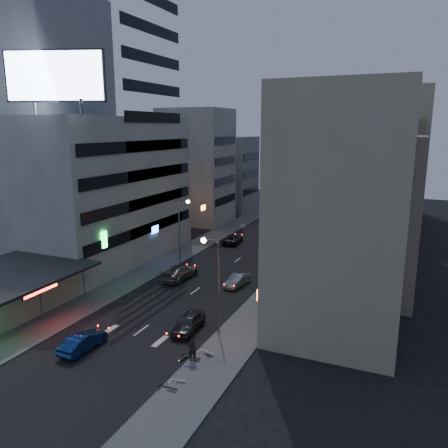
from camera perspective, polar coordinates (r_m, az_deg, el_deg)
The scene contains 29 objects.
ground at distance 35.77m, azimuth -14.51°, elevation -15.91°, with size 180.00×180.00×0.00m, color black.
sidewalk_left at distance 63.46m, azimuth -3.58°, elevation -2.81°, with size 4.00×120.00×0.12m, color #4C4C4F.
sidewalk_right at distance 58.18m, azimuth 10.63°, elevation -4.43°, with size 4.00×120.00×0.12m, color #4C4C4F.
food_court at distance 45.48m, azimuth -27.16°, elevation -7.92°, with size 11.00×13.00×3.88m.
white_building at distance 58.36m, azimuth -16.17°, elevation 4.34°, with size 14.00×24.00×18.00m, color #B9B9B4.
grey_tower at distance 66.10m, azimuth -21.07°, elevation 11.87°, with size 10.00×14.00×34.00m, color gray.
shophouse_near at distance 35.92m, azimuth 15.05°, elevation 1.19°, with size 10.00×11.00×20.00m, color tan.
shophouse_mid at distance 47.46m, azimuth 17.64°, elevation 1.24°, with size 11.00×12.00×16.00m, color gray.
shophouse_far at distance 59.91m, azimuth 18.73°, elevation 6.30°, with size 10.00×14.00×22.00m, color tan.
far_left_a at distance 78.28m, azimuth -3.58°, elevation 7.49°, with size 11.00×10.00×20.00m, color #B9B9B4.
far_left_b at distance 90.43m, azimuth -0.07°, elevation 6.59°, with size 12.00×10.00×15.00m, color gray.
far_right_a at distance 74.96m, azimuth 20.05°, elevation 5.78°, with size 11.00×12.00×18.00m, color gray.
far_right_b at distance 88.64m, azimuth 21.15°, elevation 8.57°, with size 12.00×12.00×24.00m, color tan.
billboard at distance 47.94m, azimuth -21.21°, elevation 17.53°, with size 9.52×3.75×6.20m.
street_lamp_right_near at distance 35.43m, azimuth -1.32°, elevation -6.30°, with size 1.60×0.44×8.02m.
street_lamp_left at distance 54.39m, azimuth -5.53°, elevation 0.32°, with size 1.60×0.44×8.02m.
street_lamp_right_far at distance 66.93m, azimuth 11.02°, elevation 2.44°, with size 1.60×0.44×8.02m.
parked_car_right_near at distance 37.69m, azimuth -4.66°, elevation -12.71°, with size 1.77×4.40×1.50m, color #2A2A2F.
parked_car_right_mid at distance 47.51m, azimuth 1.73°, elevation -7.37°, with size 1.35×3.88×1.28m, color #9D9EA5.
parked_car_left at distance 64.60m, azimuth 1.16°, elevation -1.96°, with size 2.20×4.78×1.33m, color #242327.
parked_car_right_far at distance 65.23m, azimuth 8.02°, elevation -1.80°, with size 2.30×5.65×1.64m, color #A5A8AD.
road_car_blue at distance 36.36m, azimuth -17.93°, elevation -14.41°, with size 1.47×4.20×1.38m, color navy.
road_car_silver at distance 49.83m, azimuth -5.84°, elevation -6.29°, with size 2.22×5.45×1.58m, color gray.
person at distance 33.10m, azimuth -4.18°, elevation -16.04°, with size 0.63×0.41×1.72m, color black.
scooter_black_a at distance 30.21m, azimuth -5.98°, elevation -19.78°, with size 1.81×0.60×1.10m, color black, non-canonical shape.
scooter_silver_a at distance 31.06m, azimuth -4.91°, elevation -18.86°, with size 1.69×0.56×1.03m, color gray, non-canonical shape.
scooter_blue at distance 32.44m, azimuth -3.45°, elevation -17.42°, with size 1.59×0.53×0.97m, color navy, non-canonical shape.
scooter_black_b at distance 33.39m, azimuth -2.98°, elevation -16.22°, with size 2.02×0.67×1.24m, color black, non-canonical shape.
scooter_silver_b at distance 33.86m, azimuth -1.06°, elevation -15.75°, with size 2.07×0.69×1.26m, color #96989D, non-canonical shape.
Camera 1 is at (20.05, -24.42, 16.76)m, focal length 35.00 mm.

